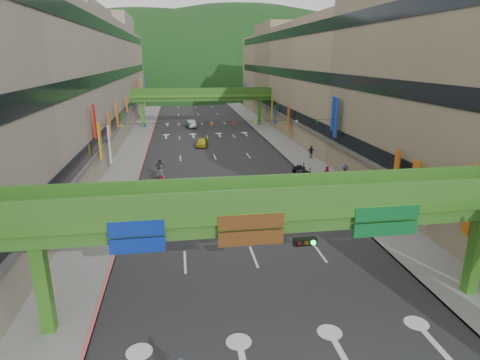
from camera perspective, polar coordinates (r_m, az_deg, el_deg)
road_slab at (r=62.79m, az=-4.44°, el=5.43°), size 18.00×140.00×0.02m
sidewalk_left at (r=62.95m, az=-14.51°, el=5.03°), size 4.00×140.00×0.15m
sidewalk_right at (r=64.50m, az=5.40°, el=5.78°), size 4.00×140.00×0.15m
curb_left at (r=62.78m, az=-12.78°, el=5.14°), size 0.20×140.00×0.18m
curb_right at (r=64.07m, az=3.74°, el=5.76°), size 0.20×140.00×0.18m
building_row_left at (r=63.10m, az=-22.52°, el=12.95°), size 12.80×95.00×19.00m
building_row_right at (r=65.74m, az=12.56°, el=13.92°), size 12.80×95.00×19.00m
overpass_near at (r=19.08m, az=8.58°, el=-5.98°), size 28.00×12.27×7.10m
overpass_far at (r=76.82m, az=-5.42°, el=11.61°), size 28.00×2.20×7.10m
hill_left at (r=172.13m, az=-12.47°, el=12.48°), size 168.00×140.00×112.00m
hill_right at (r=194.02m, az=0.07°, el=13.34°), size 208.00×176.00×128.00m
bunting_string at (r=42.12m, az=-2.49°, el=7.96°), size 26.00×0.36×0.47m
scooter_rider_mid at (r=34.55m, az=2.26°, el=-2.63°), size 0.79×1.60×1.92m
scooter_rider_left at (r=43.93m, az=-11.31°, el=1.55°), size 1.15×1.58×2.19m
scooter_rider_far at (r=42.20m, az=-11.10°, el=0.81°), size 0.88×1.60×2.04m
parked_scooter_row at (r=41.06m, az=10.61°, el=-0.36°), size 1.60×11.55×1.08m
car_silver at (r=75.99m, az=-6.96°, el=7.91°), size 1.96×4.33×1.38m
car_yellow at (r=59.38m, az=-5.46°, el=5.36°), size 2.13×4.01×1.30m
pedestrian_red at (r=42.10m, az=12.29°, el=0.52°), size 1.00×0.85×1.82m
pedestrian_dark at (r=52.61m, az=10.06°, el=3.82°), size 0.98×0.53×1.59m
pedestrian_blue at (r=42.71m, az=14.67°, el=0.63°), size 1.04×0.95×1.87m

